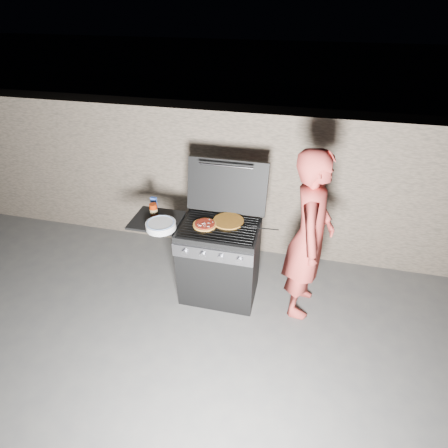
% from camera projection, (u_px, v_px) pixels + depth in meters
% --- Properties ---
extents(ground, '(50.00, 50.00, 0.00)m').
position_uv_depth(ground, '(220.00, 292.00, 3.99)').
color(ground, '#4A4A4A').
extents(stone_wall, '(8.00, 0.35, 1.80)m').
position_uv_depth(stone_wall, '(239.00, 181.00, 4.34)').
color(stone_wall, '#7B6755').
rests_on(stone_wall, ground).
extents(gas_grill, '(1.34, 0.79, 0.91)m').
position_uv_depth(gas_grill, '(197.00, 258.00, 3.79)').
color(gas_grill, black).
rests_on(gas_grill, ground).
extents(pizza_topped, '(0.26, 0.26, 0.03)m').
position_uv_depth(pizza_topped, '(205.00, 224.00, 3.50)').
color(pizza_topped, '#E4AB58').
rests_on(pizza_topped, gas_grill).
extents(pizza_plain, '(0.36, 0.36, 0.02)m').
position_uv_depth(pizza_plain, '(228.00, 221.00, 3.56)').
color(pizza_plain, gold).
rests_on(pizza_plain, gas_grill).
extents(sauce_jar, '(0.09, 0.09, 0.13)m').
position_uv_depth(sauce_jar, '(154.00, 209.00, 3.66)').
color(sauce_jar, '#962506').
rests_on(sauce_jar, gas_grill).
extents(blue_carton, '(0.06, 0.04, 0.13)m').
position_uv_depth(blue_carton, '(154.00, 203.00, 3.76)').
color(blue_carton, '#294AA8').
rests_on(blue_carton, gas_grill).
extents(plate_stack, '(0.37, 0.37, 0.07)m').
position_uv_depth(plate_stack, '(161.00, 226.00, 3.46)').
color(plate_stack, silver).
rests_on(plate_stack, gas_grill).
extents(person, '(0.47, 0.68, 1.80)m').
position_uv_depth(person, '(309.00, 237.00, 3.36)').
color(person, '#BC3D36').
rests_on(person, ground).
extents(tongs, '(0.40, 0.09, 0.08)m').
position_uv_depth(tongs, '(259.00, 228.00, 3.39)').
color(tongs, black).
rests_on(tongs, gas_grill).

